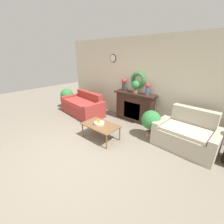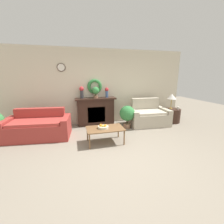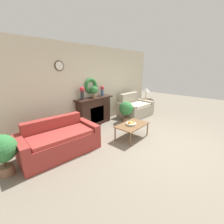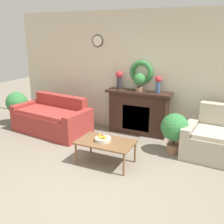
% 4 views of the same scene
% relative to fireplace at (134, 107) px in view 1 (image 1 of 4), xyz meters
% --- Properties ---
extents(ground_plane, '(16.00, 16.00, 0.00)m').
position_rel_fireplace_xyz_m(ground_plane, '(0.13, -2.53, -0.50)').
color(ground_plane, gray).
extents(wall_back, '(6.80, 0.17, 2.70)m').
position_rel_fireplace_xyz_m(wall_back, '(0.12, 0.21, 0.85)').
color(wall_back, beige).
rests_on(wall_back, ground_plane).
extents(fireplace, '(1.44, 0.41, 0.99)m').
position_rel_fireplace_xyz_m(fireplace, '(0.00, 0.00, 0.00)').
color(fireplace, '#331E16').
rests_on(fireplace, ground_plane).
extents(couch_left, '(1.86, 1.07, 0.82)m').
position_rel_fireplace_xyz_m(couch_left, '(-1.81, -0.77, -0.19)').
color(couch_left, '#9E332D').
rests_on(couch_left, ground_plane).
extents(loveseat_right, '(1.46, 1.01, 0.93)m').
position_rel_fireplace_xyz_m(loveseat_right, '(1.85, -0.50, -0.18)').
color(loveseat_right, '#B2A893').
rests_on(loveseat_right, ground_plane).
extents(coffee_table, '(0.98, 0.60, 0.42)m').
position_rel_fireplace_xyz_m(coffee_table, '(-0.01, -1.62, -0.12)').
color(coffee_table, brown).
rests_on(coffee_table, ground_plane).
extents(fruit_bowl, '(0.28, 0.28, 0.12)m').
position_rel_fireplace_xyz_m(fruit_bowl, '(-0.06, -1.62, -0.04)').
color(fruit_bowl, beige).
rests_on(fruit_bowl, coffee_table).
extents(vase_on_mantel_left, '(0.16, 0.16, 0.41)m').
position_rel_fireplace_xyz_m(vase_on_mantel_left, '(-0.48, 0.01, 0.73)').
color(vase_on_mantel_left, '#2D2D33').
rests_on(vase_on_mantel_left, fireplace).
extents(vase_on_mantel_right, '(0.14, 0.14, 0.36)m').
position_rel_fireplace_xyz_m(vase_on_mantel_right, '(0.42, 0.01, 0.70)').
color(vase_on_mantel_right, '#3D5684').
rests_on(vase_on_mantel_right, fireplace).
extents(potted_plant_on_mantel, '(0.26, 0.26, 0.39)m').
position_rel_fireplace_xyz_m(potted_plant_on_mantel, '(0.01, -0.01, 0.73)').
color(potted_plant_on_mantel, '#8E664C').
rests_on(potted_plant_on_mantel, fireplace).
extents(potted_plant_floor_by_couch, '(0.53, 0.53, 0.83)m').
position_rel_fireplace_xyz_m(potted_plant_floor_by_couch, '(-2.92, -0.71, 0.02)').
color(potted_plant_floor_by_couch, '#8E664C').
rests_on(potted_plant_floor_by_couch, ground_plane).
extents(potted_plant_floor_by_loveseat, '(0.52, 0.52, 0.78)m').
position_rel_fireplace_xyz_m(potted_plant_floor_by_loveseat, '(0.97, -0.68, -0.01)').
color(potted_plant_floor_by_loveseat, '#8E664C').
rests_on(potted_plant_floor_by_loveseat, ground_plane).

